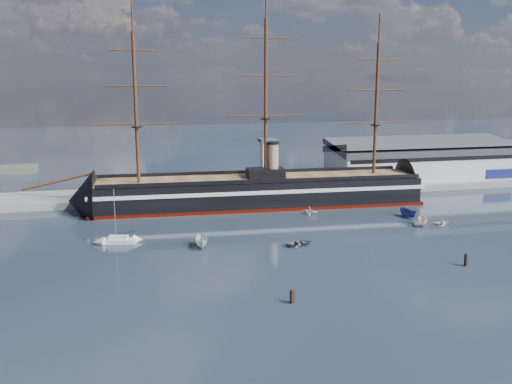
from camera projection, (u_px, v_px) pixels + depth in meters
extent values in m
plane|color=#1A222C|center=(290.00, 222.00, 138.54)|extent=(600.00, 600.00, 0.00)
cube|color=slate|center=(287.00, 192.00, 175.15)|extent=(180.00, 18.00, 2.00)
cube|color=#B7BABC|center=(423.00, 163.00, 188.61)|extent=(62.00, 20.00, 10.00)
cube|color=#3F4247|center=(424.00, 146.00, 187.51)|extent=(63.00, 21.00, 2.00)
cube|color=silver|center=(268.00, 166.00, 168.92)|extent=(4.00, 4.00, 14.00)
cube|color=#3F4247|center=(268.00, 140.00, 167.44)|extent=(5.00, 5.00, 1.00)
cube|color=black|center=(258.00, 191.00, 156.11)|extent=(88.62, 19.88, 7.00)
cube|color=silver|center=(258.00, 187.00, 155.88)|extent=(90.63, 20.20, 1.00)
cube|color=#440900|center=(258.00, 204.00, 156.83)|extent=(90.63, 20.16, 0.90)
cone|color=black|center=(82.00, 201.00, 145.49)|extent=(14.68, 16.28, 15.68)
cone|color=black|center=(412.00, 185.00, 166.85)|extent=(11.68, 16.15, 15.68)
cube|color=brown|center=(258.00, 178.00, 155.41)|extent=(88.56, 18.60, 0.40)
cube|color=black|center=(265.00, 173.00, 155.59)|extent=(10.26, 6.44, 2.50)
cylinder|color=tan|center=(273.00, 160.00, 155.36)|extent=(3.20, 3.20, 9.00)
cylinder|color=#381E0F|center=(58.00, 181.00, 143.19)|extent=(17.77, 1.48, 4.43)
cylinder|color=#381E0F|center=(136.00, 109.00, 144.28)|extent=(0.90, 0.90, 38.00)
cylinder|color=#381E0F|center=(266.00, 100.00, 151.69)|extent=(0.90, 0.90, 42.00)
cylinder|color=#381E0F|center=(376.00, 110.00, 159.63)|extent=(0.90, 0.90, 36.00)
cube|color=silver|center=(119.00, 241.00, 121.09)|extent=(7.73, 4.06, 0.99)
cube|color=silver|center=(118.00, 237.00, 120.93)|extent=(4.23, 2.57, 0.79)
cylinder|color=#B2B2B7|center=(115.00, 214.00, 119.81)|extent=(0.16, 0.16, 10.88)
imported|color=silver|center=(202.00, 248.00, 117.94)|extent=(7.68, 3.29, 3.00)
imported|color=slate|center=(300.00, 246.00, 119.39)|extent=(1.98, 3.68, 1.63)
imported|color=beige|center=(423.00, 226.00, 135.39)|extent=(6.62, 4.75, 2.50)
imported|color=silver|center=(310.00, 214.00, 146.71)|extent=(5.73, 6.54, 2.25)
imported|color=silver|center=(445.00, 225.00, 135.89)|extent=(1.41, 3.14, 1.44)
imported|color=navy|center=(408.00, 217.00, 143.67)|extent=(7.13, 3.86, 2.70)
cylinder|color=black|center=(292.00, 303.00, 88.92)|extent=(0.64, 0.64, 2.91)
cylinder|color=black|center=(465.00, 266.00, 106.44)|extent=(0.64, 0.64, 3.11)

